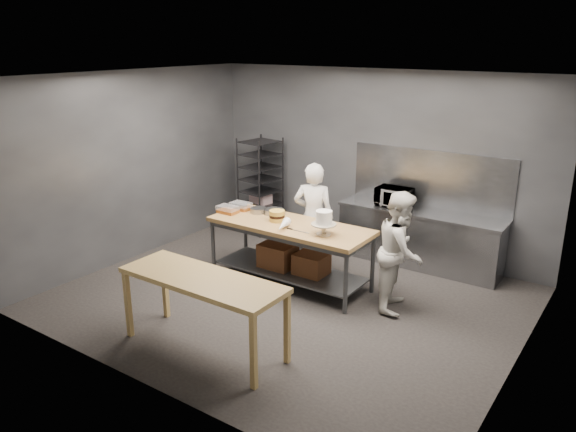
% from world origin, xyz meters
% --- Properties ---
extents(ground, '(6.00, 6.00, 0.00)m').
position_xyz_m(ground, '(0.00, 0.00, 0.00)').
color(ground, black).
rests_on(ground, ground).
extents(back_wall, '(6.00, 0.04, 3.00)m').
position_xyz_m(back_wall, '(0.00, 2.50, 1.50)').
color(back_wall, '#4C4F54').
rests_on(back_wall, ground).
extents(work_table, '(2.40, 0.90, 0.92)m').
position_xyz_m(work_table, '(-0.27, 0.47, 0.57)').
color(work_table, olive).
rests_on(work_table, ground).
extents(near_counter, '(2.00, 0.70, 0.90)m').
position_xyz_m(near_counter, '(-0.06, -1.61, 0.81)').
color(near_counter, olive).
rests_on(near_counter, ground).
extents(back_counter, '(2.60, 0.60, 0.90)m').
position_xyz_m(back_counter, '(1.00, 2.18, 0.45)').
color(back_counter, slate).
rests_on(back_counter, ground).
extents(splashback_panel, '(2.60, 0.02, 0.90)m').
position_xyz_m(splashback_panel, '(1.00, 2.48, 1.35)').
color(splashback_panel, slate).
rests_on(splashback_panel, back_counter).
extents(speed_rack, '(0.68, 0.73, 1.75)m').
position_xyz_m(speed_rack, '(-2.06, 2.10, 0.86)').
color(speed_rack, black).
rests_on(speed_rack, ground).
extents(chef_behind, '(0.72, 0.59, 1.70)m').
position_xyz_m(chef_behind, '(-0.28, 1.10, 0.85)').
color(chef_behind, white).
rests_on(chef_behind, ground).
extents(chef_right, '(0.78, 0.91, 1.60)m').
position_xyz_m(chef_right, '(1.35, 0.64, 0.80)').
color(chef_right, silver).
rests_on(chef_right, ground).
extents(microwave, '(0.54, 0.37, 0.30)m').
position_xyz_m(microwave, '(0.54, 2.18, 1.05)').
color(microwave, black).
rests_on(microwave, back_counter).
extents(frosted_cake_stand, '(0.34, 0.34, 0.34)m').
position_xyz_m(frosted_cake_stand, '(0.36, 0.33, 1.13)').
color(frosted_cake_stand, '#BAAE95').
rests_on(frosted_cake_stand, work_table).
extents(layer_cake, '(0.22, 0.22, 0.16)m').
position_xyz_m(layer_cake, '(-0.50, 0.45, 1.00)').
color(layer_cake, gold).
rests_on(layer_cake, work_table).
extents(cake_pans, '(0.90, 0.37, 0.07)m').
position_xyz_m(cake_pans, '(-1.01, 0.66, 0.96)').
color(cake_pans, gray).
rests_on(cake_pans, work_table).
extents(piping_bag, '(0.22, 0.40, 0.12)m').
position_xyz_m(piping_bag, '(-0.22, 0.20, 0.98)').
color(piping_bag, white).
rests_on(piping_bag, work_table).
extents(offset_spatula, '(0.36, 0.02, 0.02)m').
position_xyz_m(offset_spatula, '(-0.06, 0.26, 0.93)').
color(offset_spatula, slate).
rests_on(offset_spatula, work_table).
extents(pastry_clamshells, '(0.36, 0.47, 0.11)m').
position_xyz_m(pastry_clamshells, '(-1.33, 0.48, 0.98)').
color(pastry_clamshells, '#A46120').
rests_on(pastry_clamshells, work_table).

